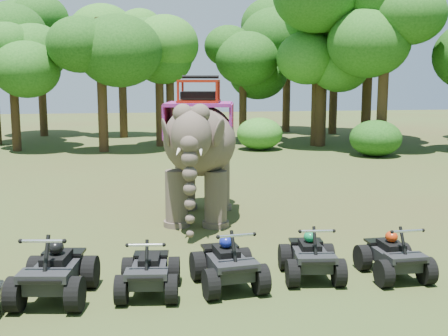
{
  "coord_description": "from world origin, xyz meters",
  "views": [
    {
      "loc": [
        -2.34,
        -13.16,
        4.27
      ],
      "look_at": [
        0.0,
        1.2,
        1.9
      ],
      "focal_mm": 45.0,
      "sensor_mm": 36.0,
      "label": 1
    }
  ],
  "objects": [
    {
      "name": "tree_27",
      "position": [
        -4.02,
        19.59,
        4.18
      ],
      "size": [
        5.86,
        5.86,
        8.37
      ],
      "primitive_type": null,
      "color": "#195114",
      "rests_on": "ground"
    },
    {
      "name": "tree_26",
      "position": [
        -9.02,
        20.74,
        3.37
      ],
      "size": [
        4.71,
        4.71,
        6.74
      ],
      "primitive_type": null,
      "color": "#195114",
      "rests_on": "ground"
    },
    {
      "name": "ground",
      "position": [
        0.0,
        0.0,
        0.0
      ],
      "size": [
        110.0,
        110.0,
        0.0
      ],
      "primitive_type": "plane",
      "color": "#47381E",
      "rests_on": "ground"
    },
    {
      "name": "tree_36",
      "position": [
        9.09,
        20.12,
        5.17
      ],
      "size": [
        7.24,
        7.24,
        10.34
      ],
      "primitive_type": null,
      "color": "#195114",
      "rests_on": "ground"
    },
    {
      "name": "tree_31",
      "position": [
        12.56,
        27.3,
        5.12
      ],
      "size": [
        7.17,
        7.17,
        10.24
      ],
      "primitive_type": null,
      "color": "#195114",
      "rests_on": "ground"
    },
    {
      "name": "tree_1",
      "position": [
        4.85,
        23.24,
        3.35
      ],
      "size": [
        4.69,
        4.69,
        6.7
      ],
      "primitive_type": null,
      "color": "#195114",
      "rests_on": "ground"
    },
    {
      "name": "tree_30",
      "position": [
        -0.67,
        21.69,
        3.59
      ],
      "size": [
        5.02,
        5.02,
        7.18
      ],
      "primitive_type": null,
      "color": "#195114",
      "rests_on": "ground"
    },
    {
      "name": "atv_1",
      "position": [
        -2.1,
        -2.41,
        0.6
      ],
      "size": [
        1.36,
        1.74,
        1.2
      ],
      "primitive_type": null,
      "rotation": [
        0.0,
        0.0,
        -0.12
      ],
      "color": "black",
      "rests_on": "ground"
    },
    {
      "name": "elephant",
      "position": [
        -0.38,
        3.53,
        2.14
      ],
      "size": [
        3.25,
        5.46,
        4.29
      ],
      "primitive_type": null,
      "rotation": [
        0.0,
        0.0,
        -0.21
      ],
      "color": "brown",
      "rests_on": "ground"
    },
    {
      "name": "tree_32",
      "position": [
        12.58,
        21.25,
        5.41
      ],
      "size": [
        7.57,
        7.57,
        10.82
      ],
      "primitive_type": null,
      "color": "#195114",
      "rests_on": "ground"
    },
    {
      "name": "tree_2",
      "position": [
        8.88,
        20.44,
        3.33
      ],
      "size": [
        4.66,
        4.66,
        6.66
      ],
      "primitive_type": null,
      "color": "#195114",
      "rests_on": "ground"
    },
    {
      "name": "tree_34",
      "position": [
        -8.74,
        29.15,
        4.39
      ],
      "size": [
        6.14,
        6.14,
        8.78
      ],
      "primitive_type": null,
      "color": "#195114",
      "rests_on": "ground"
    },
    {
      "name": "tree_37",
      "position": [
        9.53,
        29.44,
        4.86
      ],
      "size": [
        6.8,
        6.8,
        9.71
      ],
      "primitive_type": null,
      "color": "#195114",
      "rests_on": "ground"
    },
    {
      "name": "atv_4",
      "position": [
        3.13,
        -2.3,
        0.6
      ],
      "size": [
        1.21,
        1.64,
        1.2
      ],
      "primitive_type": null,
      "rotation": [
        0.0,
        0.0,
        0.02
      ],
      "color": "black",
      "rests_on": "ground"
    },
    {
      "name": "tree_35",
      "position": [
        -2.98,
        27.19,
        4.27
      ],
      "size": [
        5.97,
        5.97,
        8.53
      ],
      "primitive_type": null,
      "color": "#195114",
      "rests_on": "ground"
    },
    {
      "name": "tree_0",
      "position": [
        0.0,
        22.08,
        3.39
      ],
      "size": [
        4.74,
        4.74,
        6.77
      ],
      "primitive_type": null,
      "color": "#195114",
      "rests_on": "ground"
    },
    {
      "name": "atv_2",
      "position": [
        -0.49,
        -2.31,
        0.64
      ],
      "size": [
        1.46,
        1.87,
        1.28
      ],
      "primitive_type": null,
      "rotation": [
        0.0,
        0.0,
        0.12
      ],
      "color": "black",
      "rests_on": "ground"
    },
    {
      "name": "tree_28",
      "position": [
        9.35,
        20.53,
        3.95
      ],
      "size": [
        5.53,
        5.53,
        7.9
      ],
      "primitive_type": null,
      "color": "#195114",
      "rests_on": "ground"
    },
    {
      "name": "atv_3",
      "position": [
        1.36,
        -2.06,
        0.61
      ],
      "size": [
        1.38,
        1.76,
        1.21
      ],
      "primitive_type": null,
      "rotation": [
        0.0,
        0.0,
        -0.11
      ],
      "color": "black",
      "rests_on": "ground"
    },
    {
      "name": "tree_3",
      "position": [
        11.32,
        16.19,
        4.58
      ],
      "size": [
        6.41,
        6.41,
        9.16
      ],
      "primitive_type": null,
      "color": "#195114",
      "rests_on": "ground"
    },
    {
      "name": "atv_0",
      "position": [
        -3.91,
        -2.39,
        0.69
      ],
      "size": [
        1.64,
        2.06,
        1.38
      ],
      "primitive_type": null,
      "rotation": [
        0.0,
        0.0,
        -0.16
      ],
      "color": "black",
      "rests_on": "ground"
    }
  ]
}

